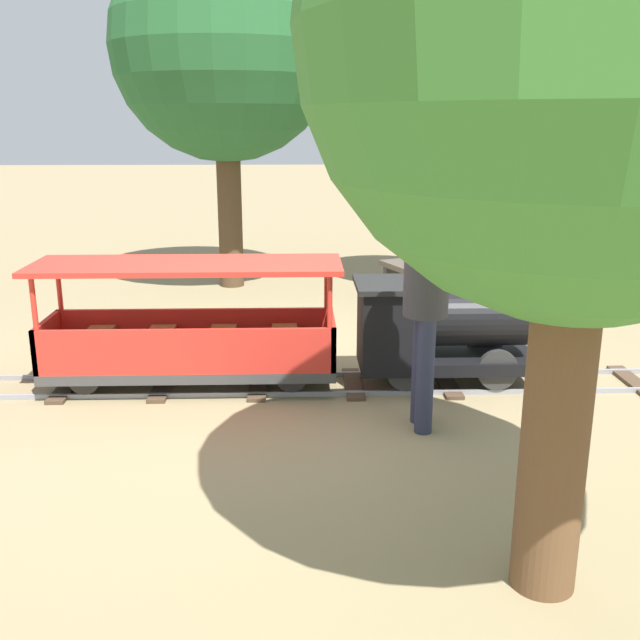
% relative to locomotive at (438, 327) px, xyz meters
% --- Properties ---
extents(ground_plane, '(60.00, 60.00, 0.00)m').
position_rel_locomotive_xyz_m(ground_plane, '(0.00, -1.14, -0.49)').
color(ground_plane, '#8C7A56').
extents(track, '(0.67, 6.05, 0.04)m').
position_rel_locomotive_xyz_m(track, '(0.00, -1.05, -0.47)').
color(track, gray).
rests_on(track, ground_plane).
extents(locomotive, '(0.63, 1.45, 1.00)m').
position_rel_locomotive_xyz_m(locomotive, '(0.00, 0.00, 0.00)').
color(locomotive, black).
rests_on(locomotive, ground_plane).
extents(passenger_car, '(0.73, 2.35, 0.97)m').
position_rel_locomotive_xyz_m(passenger_car, '(0.00, -1.95, -0.06)').
color(passenger_car, '#3F3F3F').
rests_on(passenger_car, ground_plane).
extents(conductor_person, '(0.30, 0.30, 1.62)m').
position_rel_locomotive_xyz_m(conductor_person, '(0.81, -0.26, 0.47)').
color(conductor_person, '#282D47').
rests_on(conductor_person, ground_plane).
extents(park_bench, '(1.36, 0.86, 0.82)m').
position_rel_locomotive_xyz_m(park_bench, '(-2.50, 0.34, -0.07)').
color(park_bench, brown).
rests_on(park_bench, ground_plane).
extents(oak_tree_near, '(2.69, 2.69, 4.25)m').
position_rel_locomotive_xyz_m(oak_tree_near, '(-3.68, -1.95, 2.40)').
color(oak_tree_near, '#4C3823').
rests_on(oak_tree_near, ground_plane).
extents(oak_tree_far, '(2.26, 2.26, 3.52)m').
position_rel_locomotive_xyz_m(oak_tree_far, '(2.57, 0.00, 1.89)').
color(oak_tree_far, brown).
rests_on(oak_tree_far, ground_plane).
extents(oak_tree_distant, '(1.92, 1.92, 3.78)m').
position_rel_locomotive_xyz_m(oak_tree_distant, '(-3.23, 0.90, 2.31)').
color(oak_tree_distant, '#4C3823').
rests_on(oak_tree_distant, ground_plane).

